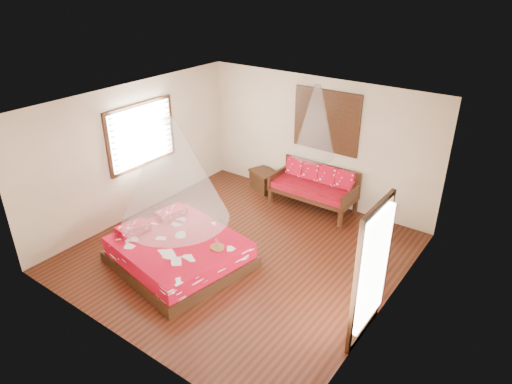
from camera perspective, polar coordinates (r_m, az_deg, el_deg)
room at (r=7.96m, az=-2.06°, el=0.83°), size 5.54×5.54×2.84m
bed at (r=8.34m, az=-9.65°, el=-7.37°), size 2.46×2.30×0.64m
daybed at (r=10.05m, az=7.35°, el=0.80°), size 1.86×0.83×0.96m
storage_chest at (r=10.87m, az=1.10°, el=1.47°), size 0.83×0.72×0.48m
shutter_panel at (r=9.81m, az=8.78°, el=8.75°), size 1.52×0.06×1.32m
window_left at (r=9.75m, az=-14.10°, el=6.90°), size 0.10×1.74×1.34m
glazed_door at (r=6.53m, az=14.01°, el=-9.83°), size 0.08×1.02×2.16m
wine_tray at (r=7.87m, az=-4.87°, el=-6.68°), size 0.25×0.25×0.20m
mosquito_net_main at (r=7.56m, az=-10.47°, el=2.67°), size 1.83×1.83×1.80m
mosquito_net_daybed at (r=9.39m, az=7.47°, el=8.65°), size 0.87×0.87×1.50m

